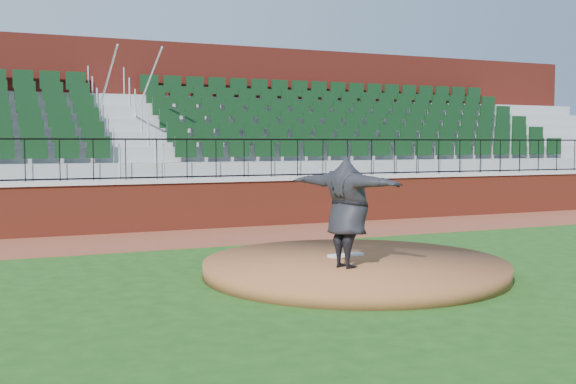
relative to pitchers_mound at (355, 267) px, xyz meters
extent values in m
plane|color=#1A4614|center=(-0.50, 0.15, -0.12)|extent=(90.00, 90.00, 0.00)
cube|color=brown|center=(-0.50, 5.55, -0.12)|extent=(34.00, 3.20, 0.01)
cube|color=maroon|center=(-0.50, 7.15, 0.47)|extent=(34.00, 0.35, 1.20)
cube|color=#B7B7B7|center=(-0.50, 7.15, 1.12)|extent=(34.00, 0.45, 0.10)
cube|color=maroon|center=(-0.50, 12.67, 2.62)|extent=(34.00, 0.50, 5.50)
cylinder|color=brown|center=(0.00, 0.00, 0.00)|extent=(5.07, 5.07, 0.25)
cube|color=silver|center=(0.05, 0.41, 0.15)|extent=(0.66, 0.22, 0.04)
imported|color=black|center=(-0.46, -0.57, 0.99)|extent=(1.36, 2.19, 1.74)
camera|label=1|loc=(-5.68, -10.14, 2.08)|focal=43.61mm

